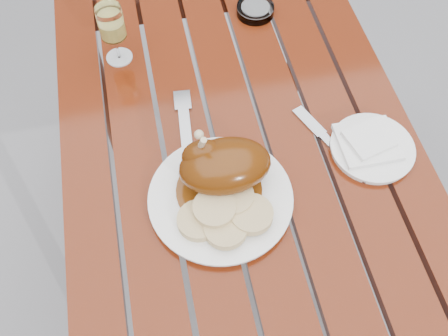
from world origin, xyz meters
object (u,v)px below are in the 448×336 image
Objects in this scene: dinner_plate at (221,199)px; side_plate at (372,148)px; wine_glass at (114,35)px; ashtray at (255,10)px; table at (234,206)px.

dinner_plate reaches higher than side_plate.
wine_glass reaches higher than dinner_plate.
dinner_plate is 0.58m from ashtray.
ashtray is (-0.15, 0.49, 0.01)m from side_plate.
wine_glass is at bearing 130.55° from table.
side_plate is at bearing -73.15° from ashtray.
side_plate is at bearing -37.32° from wine_glass.
table is at bearing -49.45° from wine_glass.
side_plate is 0.51m from ashtray.
side_plate is (0.36, 0.06, -0.00)m from dinner_plate.
dinner_plate reaches higher than table.
ashtray is at bearing 69.10° from dinner_plate.
wine_glass is 1.54× the size of ashtray.
ashtray reaches higher than dinner_plate.
side_plate is (0.28, -0.12, 0.38)m from table.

